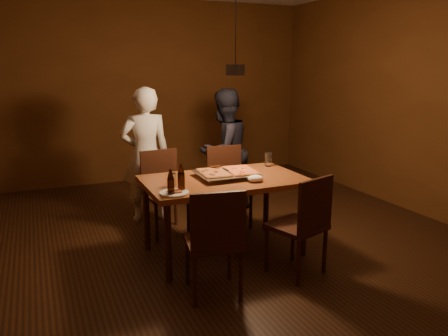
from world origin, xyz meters
name	(u,v)px	position (x,y,z in m)	size (l,w,h in m)	color
room_shell	(235,107)	(0.00, 0.00, 1.40)	(6.00, 6.00, 6.00)	#351D0E
dining_table	(224,186)	(-0.18, -0.15, 0.68)	(1.50, 0.90, 0.75)	brown
chair_far_left	(163,184)	(-0.56, 0.66, 0.54)	(0.45, 0.45, 0.49)	#38190F
chair_far_right	(227,178)	(0.19, 0.60, 0.54)	(0.44, 0.44, 0.49)	#38190F
chair_near_left	(215,234)	(-0.59, -0.92, 0.54)	(0.49, 0.49, 0.49)	#38190F
chair_near_right	(305,217)	(0.25, -0.87, 0.54)	(0.53, 0.53, 0.49)	#38190F
pizza_tray	(226,175)	(-0.15, -0.12, 0.77)	(0.55, 0.45, 0.05)	silver
pizza_meat	(214,172)	(-0.27, -0.12, 0.81)	(0.25, 0.40, 0.02)	maroon
pizza_cheese	(241,170)	(0.00, -0.13, 0.81)	(0.26, 0.41, 0.02)	gold
spatula	(225,170)	(-0.14, -0.08, 0.81)	(0.09, 0.24, 0.04)	silver
beer_bottle_a	(171,183)	(-0.81, -0.49, 0.86)	(0.06, 0.06, 0.22)	black
beer_bottle_b	(181,178)	(-0.69, -0.41, 0.87)	(0.06, 0.06, 0.24)	black
water_glass_left	(172,180)	(-0.71, -0.21, 0.81)	(0.07, 0.07, 0.11)	silver
water_glass_right	(268,159)	(0.45, 0.14, 0.82)	(0.07, 0.07, 0.15)	silver
plate_slice	(174,193)	(-0.77, -0.46, 0.76)	(0.24, 0.24, 0.03)	white
napkin	(255,178)	(0.03, -0.38, 0.78)	(0.15, 0.11, 0.06)	white
diner_white	(146,155)	(-0.63, 1.10, 0.78)	(0.57, 0.37, 1.56)	white
diner_dark	(224,151)	(0.34, 1.03, 0.76)	(0.74, 0.58, 1.52)	black
pendant_lamp	(235,69)	(0.00, 0.00, 1.76)	(0.18, 0.18, 1.10)	black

